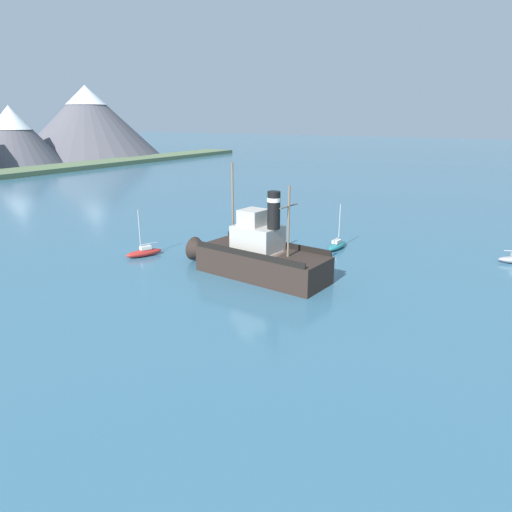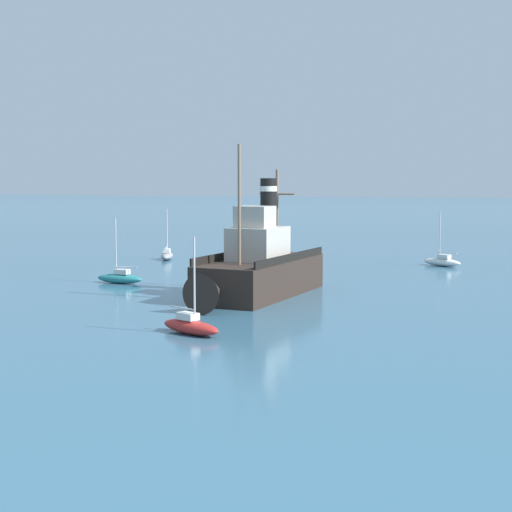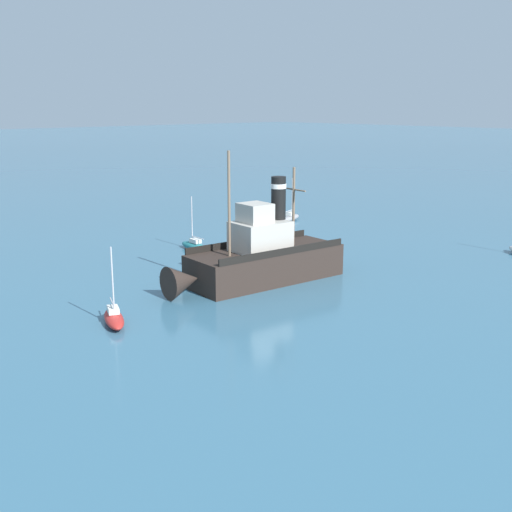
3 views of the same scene
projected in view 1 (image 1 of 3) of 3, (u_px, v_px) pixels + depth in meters
ground_plane at (267, 279)px, 40.46m from camera, size 600.00×600.00×0.00m
old_tugboat at (257, 256)px, 40.77m from camera, size 5.56×14.66×9.90m
sailboat_teal at (337, 245)px, 49.40m from camera, size 3.86×1.35×4.90m
sailboat_red at (144, 252)px, 46.83m from camera, size 3.92×2.53×4.90m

